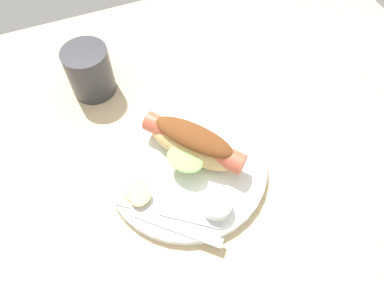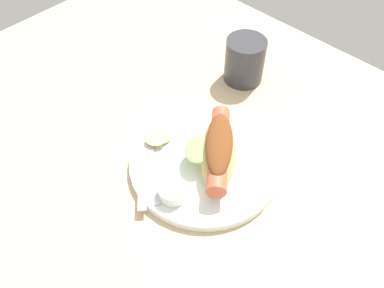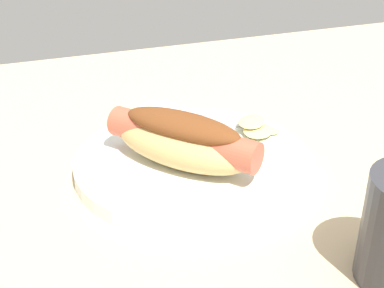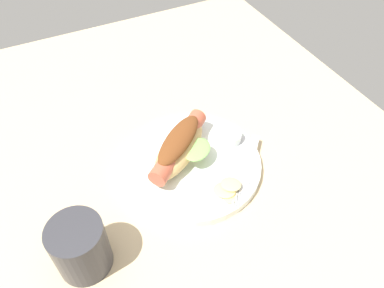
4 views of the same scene
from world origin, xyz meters
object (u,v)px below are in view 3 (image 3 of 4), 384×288
Objects in this scene: chips_pile at (257,128)px; plate at (193,162)px; knife at (207,114)px; hot_dog at (182,140)px; fork at (214,121)px; sauce_ramekin at (158,116)px.

plate is at bearing -163.69° from chips_pile.
knife is 2.29× the size of chips_pile.
plate is at bearing 89.80° from hot_dog.
chips_pile is (3.74, -4.57, 0.51)cm from fork.
fork is 5.93cm from chips_pile.
knife is (6.71, 0.46, -0.99)cm from sauce_ramekin.
chips_pile is (10.93, 4.07, -2.30)cm from hot_dog.
hot_dog reaches higher than knife.
plate is 1.89× the size of fork.
fork is at bearing 101.49° from hot_dog.
chips_pile is at bearing -31.19° from sauce_ramekin.
sauce_ramekin is at bearing 97.72° from plate.
sauce_ramekin reaches higher than plate.
sauce_ramekin is at bearing 138.44° from hot_dog.
knife is (7.22, 10.84, -2.83)cm from hot_dog.
fork and knife have the same top height.
plate is 9.14cm from fork.
knife is at bearing 107.57° from hot_dog.
chips_pile is at bearing 71.67° from hot_dog.
fork is at bearing -14.60° from sauce_ramekin.
knife is at bearing 3.91° from sauce_ramekin.
knife reaches higher than plate.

